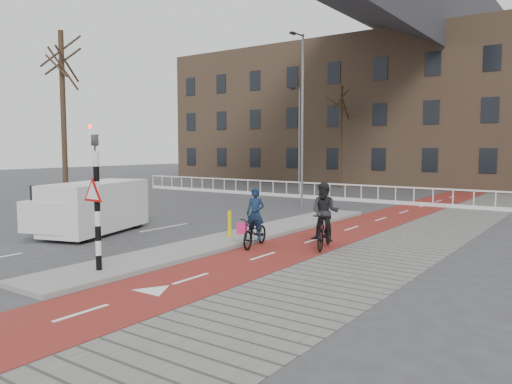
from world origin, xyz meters
The scene contains 15 objects.
ground centered at (0.00, 0.00, 0.00)m, with size 120.00×120.00×0.00m, color #38383A.
bike_lane centered at (1.50, 10.00, 0.01)m, with size 2.50×60.00×0.01m, color maroon.
sidewalk centered at (4.30, 10.00, 0.01)m, with size 3.00×60.00×0.01m, color slate.
curb_island centered at (-0.70, 4.00, 0.06)m, with size 1.80×16.00×0.12m, color gray.
traffic_signal centered at (-0.60, -2.02, 1.99)m, with size 0.80×0.80×3.68m.
bollard centered at (-0.78, 3.36, 0.56)m, with size 0.12×0.12×0.88m, color #D1CB0B.
cyclist_near centered at (0.55, 2.96, 0.62)m, with size 1.00×1.84×1.84m.
cyclist_far centered at (2.45, 3.94, 0.84)m, with size 1.01×1.96×2.02m.
van centered at (-5.53, 1.66, 0.98)m, with size 2.95×4.63×1.85m.
railing centered at (-5.00, 17.00, 0.31)m, with size 28.00×0.10×0.99m.
townhouse_row centered at (-3.00, 32.00, 7.81)m, with size 46.00×10.00×15.90m.
tree_left centered at (-12.54, 5.16, 4.37)m, with size 0.26×0.26×8.73m, color black.
tree_mid centered at (-7.42, 25.48, 3.89)m, with size 0.27×0.27×7.77m, color black.
streetlight_near centered at (-3.36, 12.61, 4.37)m, with size 0.12×0.12×8.74m, color slate.
streetlight_left centered at (-8.00, 20.27, 3.57)m, with size 0.12×0.12×7.13m, color slate.
Camera 1 is at (9.40, -9.53, 3.09)m, focal length 35.00 mm.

